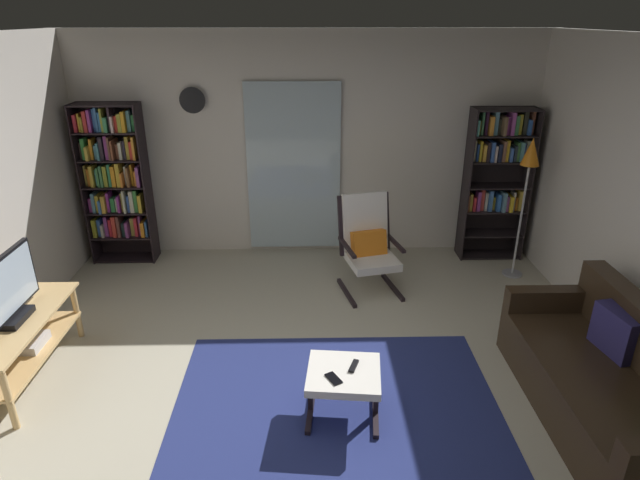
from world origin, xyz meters
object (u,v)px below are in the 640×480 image
(lounge_armchair, at_px, (368,242))
(cell_phone, at_px, (334,379))
(bookshelf_near_tv, at_px, (116,179))
(wall_clock, at_px, (192,100))
(floor_lamp_by_shelf, at_px, (529,166))
(tv_stand, at_px, (19,339))
(bookshelf_near_sofa, at_px, (497,172))
(ottoman, at_px, (344,379))
(tv_remote, at_px, (354,366))
(television, at_px, (6,293))
(leather_sofa, at_px, (611,384))

(lounge_armchair, height_order, cell_phone, lounge_armchair)
(bookshelf_near_tv, relative_size, wall_clock, 6.39)
(bookshelf_near_tv, distance_m, wall_clock, 1.27)
(cell_phone, height_order, floor_lamp_by_shelf, floor_lamp_by_shelf)
(tv_stand, height_order, lounge_armchair, lounge_armchair)
(bookshelf_near_sofa, bearing_deg, floor_lamp_by_shelf, -77.02)
(bookshelf_near_sofa, xyz_separation_m, ottoman, (-1.95, -2.79, -0.73))
(ottoman, height_order, cell_phone, cell_phone)
(bookshelf_near_sofa, distance_m, tv_remote, 3.39)
(tv_remote, distance_m, cell_phone, 0.20)
(floor_lamp_by_shelf, xyz_separation_m, wall_clock, (-3.60, 0.73, 0.58))
(tv_stand, xyz_separation_m, lounge_armchair, (2.93, 1.47, 0.18))
(tv_stand, bearing_deg, cell_phone, -13.71)
(television, xyz_separation_m, leather_sofa, (4.45, -0.59, -0.47))
(tv_stand, distance_m, lounge_armchair, 3.29)
(leather_sofa, bearing_deg, ottoman, 177.44)
(bookshelf_near_tv, bearing_deg, television, -92.54)
(leather_sofa, relative_size, floor_lamp_by_shelf, 1.21)
(bookshelf_near_sofa, xyz_separation_m, wall_clock, (-3.48, 0.19, 0.80))
(tv_remote, bearing_deg, bookshelf_near_sofa, 75.91)
(leather_sofa, relative_size, cell_phone, 13.50)
(ottoman, bearing_deg, television, 168.83)
(ottoman, xyz_separation_m, wall_clock, (-1.53, 2.98, 1.53))
(tv_stand, relative_size, floor_lamp_by_shelf, 0.82)
(cell_phone, xyz_separation_m, wall_clock, (-1.45, 3.07, 1.45))
(tv_stand, distance_m, bookshelf_near_sofa, 5.09)
(bookshelf_near_sofa, xyz_separation_m, floor_lamp_by_shelf, (0.13, -0.55, 0.22))
(television, distance_m, bookshelf_near_sofa, 5.05)
(television, relative_size, bookshelf_near_tv, 0.45)
(tv_stand, relative_size, television, 1.54)
(cell_phone, distance_m, floor_lamp_by_shelf, 3.29)
(tv_stand, relative_size, cell_phone, 9.14)
(television, height_order, cell_phone, television)
(cell_phone, relative_size, wall_clock, 0.48)
(floor_lamp_by_shelf, bearing_deg, cell_phone, -132.68)
(bookshelf_near_tv, bearing_deg, lounge_armchair, -15.88)
(ottoman, relative_size, wall_clock, 1.95)
(television, bearing_deg, leather_sofa, -7.53)
(tv_stand, distance_m, cell_phone, 2.55)
(television, xyz_separation_m, wall_clock, (1.02, 2.47, 1.07))
(lounge_armchair, xyz_separation_m, cell_phone, (-0.46, -2.07, -0.14))
(tv_remote, bearing_deg, tv_stand, -169.88)
(leather_sofa, height_order, lounge_armchair, lounge_armchair)
(floor_lamp_by_shelf, bearing_deg, bookshelf_near_tv, 173.15)
(tv_stand, height_order, cell_phone, tv_stand)
(tv_remote, distance_m, wall_clock, 3.64)
(floor_lamp_by_shelf, bearing_deg, lounge_armchair, -171.22)
(leather_sofa, bearing_deg, floor_lamp_by_shelf, 85.74)
(bookshelf_near_tv, bearing_deg, bookshelf_near_sofa, 0.04)
(television, relative_size, ottoman, 1.47)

